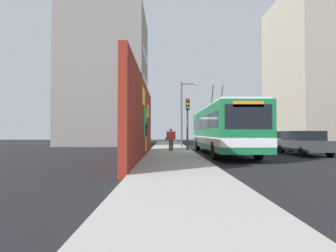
{
  "coord_description": "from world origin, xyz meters",
  "views": [
    {
      "loc": [
        -19.51,
        2.01,
        1.45
      ],
      "look_at": [
        0.41,
        1.83,
        1.96
      ],
      "focal_mm": 29.34,
      "sensor_mm": 36.0,
      "label": 1
    }
  ],
  "objects_px": {
    "city_bus": "(222,128)",
    "parked_car_red": "(252,139)",
    "pedestrian_midblock": "(171,138)",
    "parked_car_dark_gray": "(303,142)",
    "traffic_light": "(188,115)",
    "street_lamp": "(183,109)",
    "parked_car_white": "(272,140)"
  },
  "relations": [
    {
      "from": "parked_car_red",
      "to": "street_lamp",
      "type": "height_order",
      "value": "street_lamp"
    },
    {
      "from": "traffic_light",
      "to": "city_bus",
      "type": "bearing_deg",
      "value": -133.96
    },
    {
      "from": "traffic_light",
      "to": "pedestrian_midblock",
      "type": "bearing_deg",
      "value": 117.37
    },
    {
      "from": "parked_car_dark_gray",
      "to": "parked_car_red",
      "type": "bearing_deg",
      "value": 0.0
    },
    {
      "from": "parked_car_white",
      "to": "traffic_light",
      "type": "relative_size",
      "value": 1.25
    },
    {
      "from": "parked_car_white",
      "to": "parked_car_red",
      "type": "bearing_deg",
      "value": 0.0
    },
    {
      "from": "city_bus",
      "to": "traffic_light",
      "type": "distance_m",
      "value": 3.16
    },
    {
      "from": "street_lamp",
      "to": "traffic_light",
      "type": "bearing_deg",
      "value": 179.14
    },
    {
      "from": "pedestrian_midblock",
      "to": "traffic_light",
      "type": "xyz_separation_m",
      "value": [
        0.66,
        -1.27,
        1.69
      ]
    },
    {
      "from": "parked_car_dark_gray",
      "to": "pedestrian_midblock",
      "type": "height_order",
      "value": "pedestrian_midblock"
    },
    {
      "from": "parked_car_dark_gray",
      "to": "traffic_light",
      "type": "xyz_separation_m",
      "value": [
        2.76,
        7.35,
        1.95
      ]
    },
    {
      "from": "parked_car_white",
      "to": "parked_car_red",
      "type": "distance_m",
      "value": 5.31
    },
    {
      "from": "parked_car_dark_gray",
      "to": "traffic_light",
      "type": "distance_m",
      "value": 8.09
    },
    {
      "from": "parked_car_white",
      "to": "traffic_light",
      "type": "distance_m",
      "value": 8.0
    },
    {
      "from": "parked_car_red",
      "to": "street_lamp",
      "type": "bearing_deg",
      "value": 103.45
    },
    {
      "from": "parked_car_white",
      "to": "pedestrian_midblock",
      "type": "distance_m",
      "value": 9.18
    },
    {
      "from": "street_lamp",
      "to": "city_bus",
      "type": "bearing_deg",
      "value": -165.79
    },
    {
      "from": "parked_car_red",
      "to": "street_lamp",
      "type": "xyz_separation_m",
      "value": [
        -1.74,
        7.26,
        2.92
      ]
    },
    {
      "from": "traffic_light",
      "to": "street_lamp",
      "type": "bearing_deg",
      "value": -0.86
    },
    {
      "from": "city_bus",
      "to": "parked_car_red",
      "type": "bearing_deg",
      "value": -27.78
    },
    {
      "from": "parked_car_white",
      "to": "parked_car_red",
      "type": "relative_size",
      "value": 1.19
    },
    {
      "from": "city_bus",
      "to": "pedestrian_midblock",
      "type": "height_order",
      "value": "city_bus"
    },
    {
      "from": "parked_car_white",
      "to": "parked_car_dark_gray",
      "type": "bearing_deg",
      "value": 180.0
    },
    {
      "from": "parked_car_red",
      "to": "parked_car_white",
      "type": "bearing_deg",
      "value": -180.0
    },
    {
      "from": "parked_car_dark_gray",
      "to": "street_lamp",
      "type": "relative_size",
      "value": 0.73
    },
    {
      "from": "city_bus",
      "to": "parked_car_red",
      "type": "distance_m",
      "value": 11.19
    },
    {
      "from": "city_bus",
      "to": "pedestrian_midblock",
      "type": "bearing_deg",
      "value": 67.47
    },
    {
      "from": "pedestrian_midblock",
      "to": "street_lamp",
      "type": "height_order",
      "value": "street_lamp"
    },
    {
      "from": "city_bus",
      "to": "parked_car_dark_gray",
      "type": "height_order",
      "value": "city_bus"
    },
    {
      "from": "pedestrian_midblock",
      "to": "parked_car_dark_gray",
      "type": "bearing_deg",
      "value": -103.73
    },
    {
      "from": "traffic_light",
      "to": "parked_car_white",
      "type": "bearing_deg",
      "value": -71.29
    },
    {
      "from": "city_bus",
      "to": "parked_car_dark_gray",
      "type": "bearing_deg",
      "value": -97.53
    }
  ]
}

